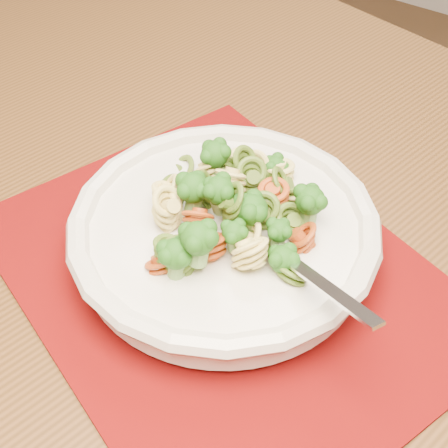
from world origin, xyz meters
The scene contains 5 objects.
dining_table centered at (0.02, -0.02, 0.62)m, with size 1.52×1.14×0.72m.
placemat centered at (-0.03, -0.06, 0.72)m, with size 0.41×0.32×0.00m, color #5B0703.
pasta_bowl centered at (-0.04, -0.04, 0.75)m, with size 0.27×0.27×0.05m.
pasta_broccoli_heap centered at (-0.04, -0.04, 0.77)m, with size 0.23×0.23×0.06m, color #E6CE71, non-canonical shape.
fork centered at (0.01, -0.04, 0.76)m, with size 0.19×0.02×0.01m, color silver, non-canonical shape.
Camera 1 is at (0.18, -0.35, 1.14)m, focal length 50.00 mm.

